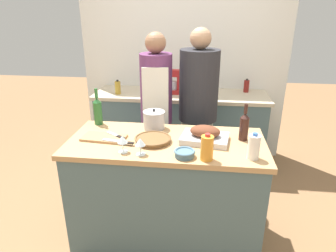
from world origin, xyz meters
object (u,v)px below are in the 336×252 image
stock_pot (154,120)px  wine_bottle_dark (244,126)px  roasting_pan (205,135)px  wine_glass_left (122,140)px  milk_jug (254,147)px  stand_mixer (174,84)px  wine_bottle_green (98,110)px  knife_chef (119,141)px  juice_jug (207,148)px  person_cook_guest (198,108)px  wine_glass_right (140,142)px  knife_paring (116,135)px  condiment_bottle_short (246,86)px  mixing_bowl (185,153)px  wicker_basket (153,139)px  condiment_bottle_extra (191,87)px  condiment_bottle_tall (118,88)px  cutting_board (104,138)px  person_cook_aproned (156,109)px

stock_pot → wine_bottle_dark: 0.74m
roasting_pan → wine_glass_left: (-0.57, -0.26, 0.05)m
milk_jug → stand_mixer: 1.72m
wine_glass_left → wine_bottle_green: bearing=124.8°
milk_jug → knife_chef: 0.97m
juice_jug → person_cook_guest: person_cook_guest is taller
roasting_pan → wine_glass_right: roasting_pan is taller
juice_jug → milk_jug: 0.32m
stand_mixer → person_cook_guest: person_cook_guest is taller
knife_paring → condiment_bottle_short: 1.91m
mixing_bowl → wicker_basket: bearing=140.2°
wine_glass_right → stand_mixer: 1.61m
juice_jug → wine_bottle_dark: bearing=52.3°
wicker_basket → knife_paring: wicker_basket is taller
juice_jug → wine_glass_right: size_ratio=1.51×
wicker_basket → wine_glass_left: (-0.18, -0.20, 0.07)m
wine_bottle_green → wine_glass_right: wine_bottle_green is taller
juice_jug → condiment_bottle_extra: condiment_bottle_extra is taller
condiment_bottle_tall → condiment_bottle_short: (1.51, 0.27, -0.00)m
cutting_board → person_cook_guest: bearing=47.6°
wine_bottle_green → knife_paring: bearing=-49.1°
roasting_pan → person_cook_guest: size_ratio=0.23×
condiment_bottle_extra → person_cook_aproned: 0.70m
mixing_bowl → knife_paring: bearing=155.2°
roasting_pan → wine_glass_left: 0.63m
knife_paring → condiment_bottle_short: (1.17, 1.51, 0.06)m
wicker_basket → stand_mixer: size_ratio=0.99×
wine_bottle_dark → condiment_bottle_extra: wine_bottle_dark is taller
wine_bottle_dark → wine_glass_left: (-0.87, -0.32, -0.02)m
wine_bottle_dark → wicker_basket: bearing=-169.7°
juice_jug → person_cook_aproned: person_cook_aproned is taller
milk_jug → wine_bottle_green: (-1.25, 0.50, 0.04)m
stand_mixer → wine_glass_right: bearing=-92.5°
wine_bottle_green → juice_jug: bearing=-30.4°
knife_chef → condiment_bottle_tall: size_ratio=1.50×
condiment_bottle_short → roasting_pan: bearing=-107.9°
knife_paring → stand_mixer: size_ratio=0.63×
juice_jug → knife_chef: 0.67m
mixing_bowl → person_cook_aproned: bearing=110.4°
knife_chef → person_cook_guest: 1.02m
mixing_bowl → wine_glass_left: bearing=177.7°
stock_pot → wine_bottle_green: (-0.50, 0.04, 0.05)m
wicker_basket → condiment_bottle_short: 1.78m
condiment_bottle_tall → condiment_bottle_short: bearing=10.2°
person_cook_aproned → wicker_basket: bearing=-88.9°
knife_chef → person_cook_aproned: (0.16, 0.77, 0.00)m
juice_jug → wine_glass_left: (-0.59, 0.04, 0.01)m
knife_paring → condiment_bottle_extra: condiment_bottle_extra is taller
wine_bottle_green → wine_bottle_dark: wine_bottle_green is taller
roasting_pan → knife_paring: size_ratio=2.18×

